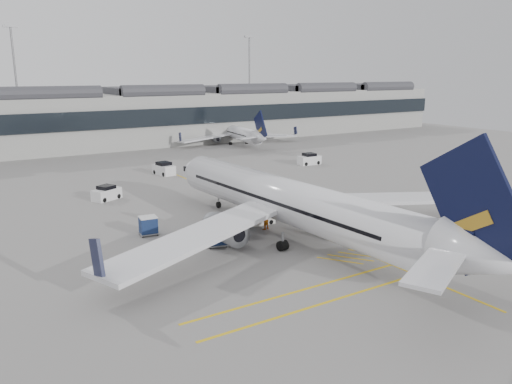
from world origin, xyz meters
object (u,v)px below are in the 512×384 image
pushback_tug (192,236)px  ramp_agent_a (249,211)px  belt_loader (254,219)px  ramp_agent_b (265,220)px  baggage_cart_a (236,225)px  airliner_main (293,203)px

pushback_tug → ramp_agent_a: bearing=29.1°
belt_loader → ramp_agent_b: 2.03m
baggage_cart_a → airliner_main: bearing=-41.2°
baggage_cart_a → ramp_agent_a: 4.81m
baggage_cart_a → ramp_agent_b: ramp_agent_b is taller
airliner_main → pushback_tug: (-8.68, 4.05, -2.86)m
ramp_agent_b → pushback_tug: bearing=-12.6°
ramp_agent_b → pushback_tug: size_ratio=0.76×
ramp_agent_a → ramp_agent_b: ramp_agent_b is taller
airliner_main → ramp_agent_b: size_ratio=22.18×
belt_loader → airliner_main: bearing=-79.5°
belt_loader → ramp_agent_b: size_ratio=2.46×
belt_loader → ramp_agent_a: belt_loader is taller
belt_loader → ramp_agent_a: size_ratio=2.59×
airliner_main → pushback_tug: bearing=152.0°
baggage_cart_a → ramp_agent_a: ramp_agent_a is taller
airliner_main → ramp_agent_a: 7.91m
ramp_agent_b → pushback_tug: (-7.99, 0.21, -0.39)m
airliner_main → baggage_cart_a: airliner_main is taller
baggage_cart_a → pushback_tug: baggage_cart_a is taller
baggage_cart_a → ramp_agent_b: (3.11, -0.39, 0.13)m
airliner_main → belt_loader: airliner_main is taller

